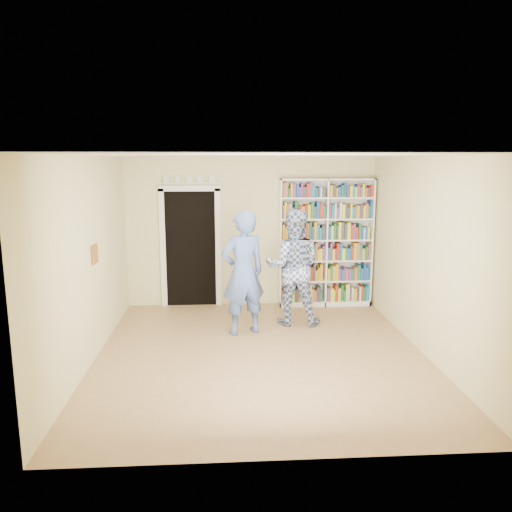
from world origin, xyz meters
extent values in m
plane|color=#9A724A|center=(0.00, 0.00, 0.00)|extent=(5.00, 5.00, 0.00)
plane|color=white|center=(0.00, 0.00, 2.70)|extent=(5.00, 5.00, 0.00)
plane|color=beige|center=(0.00, 2.50, 1.35)|extent=(4.50, 0.00, 4.50)
plane|color=beige|center=(-2.25, 0.00, 1.35)|extent=(0.00, 5.00, 5.00)
plane|color=beige|center=(2.25, 0.00, 1.35)|extent=(0.00, 5.00, 5.00)
cube|color=white|center=(1.35, 2.34, 1.16)|extent=(1.69, 0.32, 2.32)
cube|color=white|center=(1.35, 2.34, 1.16)|extent=(0.03, 0.32, 2.32)
cube|color=black|center=(-1.10, 2.48, 1.05)|extent=(0.90, 0.03, 2.10)
cube|color=white|center=(-1.60, 2.47, 1.05)|extent=(0.10, 0.06, 2.20)
cube|color=white|center=(-0.60, 2.47, 1.05)|extent=(0.10, 0.06, 2.20)
cube|color=white|center=(-1.10, 2.47, 2.15)|extent=(1.10, 0.06, 0.10)
cube|color=white|center=(-1.10, 2.46, 2.25)|extent=(1.10, 0.08, 0.02)
cube|color=brown|center=(-2.23, 0.20, 1.40)|extent=(0.03, 0.25, 0.25)
imported|color=#526EB7|center=(-0.21, 0.87, 0.96)|extent=(0.81, 0.68, 1.91)
imported|color=#2D488C|center=(0.62, 1.31, 0.94)|extent=(1.02, 0.85, 1.89)
cube|color=white|center=(0.68, 1.11, 0.93)|extent=(0.19, 0.04, 0.27)
camera|label=1|loc=(-0.49, -6.51, 2.63)|focal=35.00mm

